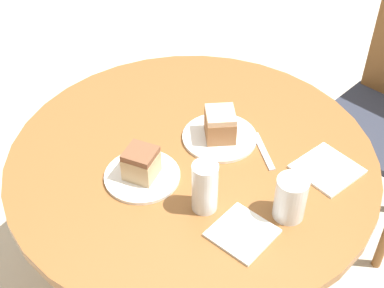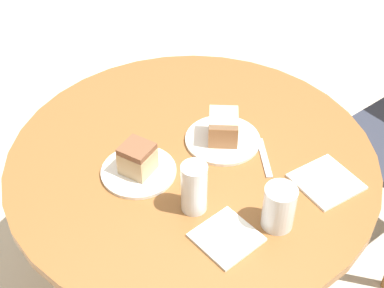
{
  "view_description": "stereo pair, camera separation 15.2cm",
  "coord_description": "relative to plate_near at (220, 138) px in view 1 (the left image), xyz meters",
  "views": [
    {
      "loc": [
        0.87,
        -0.74,
        1.76
      ],
      "look_at": [
        0.0,
        0.0,
        0.75
      ],
      "focal_mm": 50.0,
      "sensor_mm": 36.0,
      "label": 1
    },
    {
      "loc": [
        0.96,
        -0.62,
        1.76
      ],
      "look_at": [
        0.0,
        0.0,
        0.75
      ],
      "focal_mm": 50.0,
      "sensor_mm": 36.0,
      "label": 2
    }
  ],
  "objects": [
    {
      "name": "table",
      "position": [
        -0.0,
        -0.11,
        -0.19
      ],
      "size": [
        1.07,
        1.07,
        0.71
      ],
      "color": "brown",
      "rests_on": "ground_plane"
    },
    {
      "name": "plate_near",
      "position": [
        0.0,
        0.0,
        0.0
      ],
      "size": [
        0.22,
        0.22,
        0.01
      ],
      "color": "white",
      "rests_on": "table"
    },
    {
      "name": "plate_far",
      "position": [
        -0.02,
        -0.27,
        0.0
      ],
      "size": [
        0.21,
        0.21,
        0.01
      ],
      "color": "white",
      "rests_on": "table"
    },
    {
      "name": "cake_slice_near",
      "position": [
        0.0,
        -0.0,
        0.05
      ],
      "size": [
        0.13,
        0.12,
        0.09
      ],
      "rotation": [
        0.0,
        0.0,
        4.09
      ],
      "color": "#9E6B42",
      "rests_on": "plate_near"
    },
    {
      "name": "cake_slice_far",
      "position": [
        -0.02,
        -0.27,
        0.05
      ],
      "size": [
        0.11,
        0.11,
        0.09
      ],
      "rotation": [
        0.0,
        0.0,
        2.03
      ],
      "color": "tan",
      "rests_on": "plate_far"
    },
    {
      "name": "glass_lemonade",
      "position": [
        0.17,
        -0.22,
        0.06
      ],
      "size": [
        0.07,
        0.07,
        0.15
      ],
      "color": "silver",
      "rests_on": "table"
    },
    {
      "name": "glass_water",
      "position": [
        0.33,
        -0.07,
        0.05
      ],
      "size": [
        0.08,
        0.08,
        0.12
      ],
      "color": "silver",
      "rests_on": "table"
    },
    {
      "name": "napkin_stack",
      "position": [
        0.29,
        0.14,
        -0.0
      ],
      "size": [
        0.16,
        0.16,
        0.01
      ],
      "rotation": [
        0.0,
        0.0,
        -0.02
      ],
      "color": "white",
      "rests_on": "table"
    },
    {
      "name": "fork",
      "position": [
        0.12,
        0.06,
        -0.0
      ],
      "size": [
        0.15,
        0.09,
        0.0
      ],
      "rotation": [
        0.0,
        0.0,
        2.64
      ],
      "color": "silver",
      "rests_on": "table"
    },
    {
      "name": "napkin_side",
      "position": [
        0.3,
        -0.2,
        -0.0
      ],
      "size": [
        0.16,
        0.16,
        0.01
      ],
      "rotation": [
        0.0,
        0.0,
        0.14
      ],
      "color": "white",
      "rests_on": "table"
    }
  ]
}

